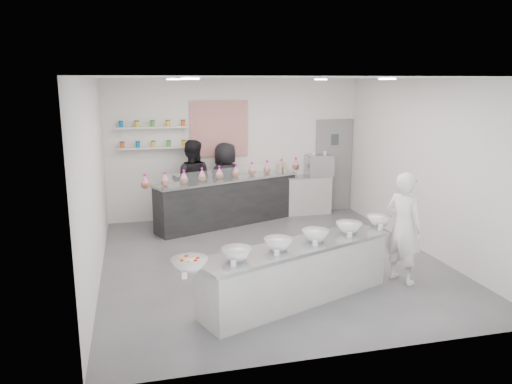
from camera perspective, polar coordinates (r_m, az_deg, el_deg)
floor at (r=8.43m, az=1.84°, el=-7.92°), size 6.00×6.00×0.00m
ceiling at (r=7.90m, az=2.00°, el=12.92°), size 6.00×6.00×0.00m
back_wall at (r=10.91m, az=-2.39°, el=4.93°), size 5.50×0.00×5.50m
left_wall at (r=7.76m, az=-18.03°, el=1.16°), size 0.00×6.00×6.00m
right_wall at (r=9.16m, az=18.73°, el=2.79°), size 0.00×6.00×6.00m
back_door at (r=11.63m, az=8.85°, el=3.02°), size 0.88×0.04×2.10m
pattern_panel at (r=10.77m, az=-4.22°, el=7.21°), size 1.25×0.03×1.20m
jar_shelf_lower at (r=10.59m, az=-11.63°, el=4.99°), size 1.45×0.22×0.04m
jar_shelf_upper at (r=10.55m, az=-11.73°, el=7.25°), size 1.45×0.22×0.04m
preserve_jars at (r=10.54m, az=-11.69°, el=6.49°), size 1.45×0.10×0.56m
downlight_0 at (r=6.64m, az=-7.54°, el=12.71°), size 0.24×0.24×0.02m
downlight_1 at (r=7.50m, az=14.78°, el=12.39°), size 0.24×0.24×0.02m
downlight_2 at (r=9.23m, az=-9.43°, el=12.59°), size 0.24×0.24×0.02m
downlight_3 at (r=9.86m, az=7.42°, el=12.64°), size 0.24×0.24×0.02m
prep_counter at (r=6.89m, az=4.68°, el=-9.21°), size 2.97×1.69×0.80m
back_bar at (r=10.42m, az=-3.21°, el=-1.09°), size 3.18×1.67×0.99m
sneeze_guard at (r=10.06m, az=-2.43°, el=2.08°), size 2.94×1.12×0.27m
espresso_ledge at (r=11.30m, az=5.61°, el=-0.33°), size 1.18×0.37×0.87m
espresso_machine at (r=11.29m, az=7.22°, el=3.02°), size 0.58×0.40×0.44m
cup_stacks at (r=11.02m, az=2.97°, el=2.52°), size 0.24×0.24×0.31m
prep_bowls at (r=6.73m, az=4.75°, el=-5.45°), size 3.55×1.78×0.15m
label_cards at (r=6.26m, az=4.50°, el=-7.25°), size 3.31×0.04×0.07m
cookie_bags at (r=10.29m, az=-3.25°, el=2.34°), size 3.57×1.48×0.28m
woman_prep at (r=7.68m, az=16.55°, el=-3.95°), size 0.61×0.72×1.67m
staff_left at (r=10.47m, az=-7.33°, el=1.11°), size 1.01×0.88×1.78m
staff_right at (r=10.58m, az=-3.48°, el=1.10°), size 0.98×0.83×1.70m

